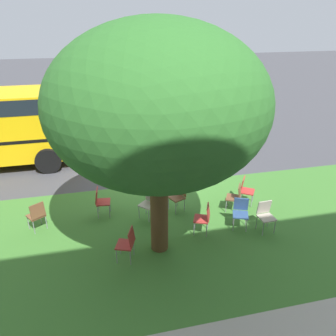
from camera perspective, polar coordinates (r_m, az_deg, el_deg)
The scene contains 14 objects.
ground at distance 11.96m, azimuth -4.25°, elevation -2.55°, with size 80.00×80.00×0.00m, color #424247.
grass_verge at distance 9.27m, azimuth -0.99°, elevation -11.47°, with size 48.00×6.00×0.01m, color #3D752D.
street_tree at distance 7.16m, azimuth -1.76°, elevation 10.66°, with size 4.79×4.79×5.53m.
chair_0 at distance 9.77m, azimuth -3.36°, elevation -5.78°, with size 0.59×0.59×0.88m.
chair_1 at distance 10.73m, azimuth 13.21°, elevation -3.49°, with size 0.58×0.57×0.88m.
chair_2 at distance 8.23m, azimuth -6.98°, elevation -12.59°, with size 0.54×0.53×0.88m.
chair_3 at distance 9.13m, azimuth 6.23°, elevation -8.35°, with size 0.55×0.55×0.88m.
chair_4 at distance 9.54m, azimuth 12.40°, elevation -7.23°, with size 0.54×0.55×0.88m.
chair_5 at distance 9.57m, azimuth 16.44°, elevation -7.60°, with size 0.44×0.45×0.88m.
chair_6 at distance 10.04m, azimuth -11.52°, elevation -5.41°, with size 0.46×0.46×0.88m.
chair_7 at distance 9.86m, azimuth -21.68°, elevation -7.41°, with size 0.57×0.58×0.88m.
chair_8 at distance 10.26m, azimuth 11.57°, elevation -4.71°, with size 0.57×0.57×0.88m.
chair_9 at distance 10.11m, azimuth 1.81°, elevation -4.62°, with size 0.55×0.54×0.88m.
parked_car at distance 14.45m, azimuth 4.78°, elevation 6.00°, with size 3.70×1.92×1.65m.
Camera 1 is at (1.54, 10.50, 5.51)m, focal length 35.39 mm.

